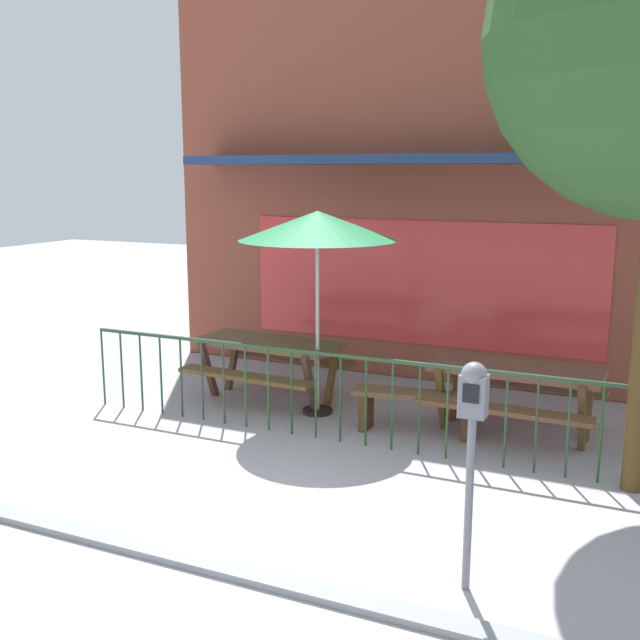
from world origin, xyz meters
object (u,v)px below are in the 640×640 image
Objects in this scene: parking_meter_near at (472,416)px; picnic_table_left at (269,353)px; picnic_table_right at (516,381)px; patio_bench at (416,403)px; patio_umbrella at (318,227)px.

picnic_table_left is at bearing 135.09° from parking_meter_near.
picnic_table_right is 1.10m from patio_bench.
picnic_table_right is at bearing 22.98° from patio_bench.
picnic_table_left is 1.31× the size of patio_bench.
patio_bench is (-0.99, -0.42, -0.26)m from picnic_table_right.
patio_bench is at bearing -11.80° from picnic_table_left.
parking_meter_near is (3.31, -3.30, 0.64)m from picnic_table_left.
patio_umbrella reaches higher than patio_bench.
picnic_table_right is 3.36m from parking_meter_near.
patio_bench is at bearing 113.66° from parking_meter_near.
patio_umbrella reaches higher than picnic_table_right.
parking_meter_near reaches higher than picnic_table_left.
patio_bench is 0.88× the size of parking_meter_near.
picnic_table_right is 1.15× the size of parking_meter_near.
patio_umbrella reaches higher than parking_meter_near.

